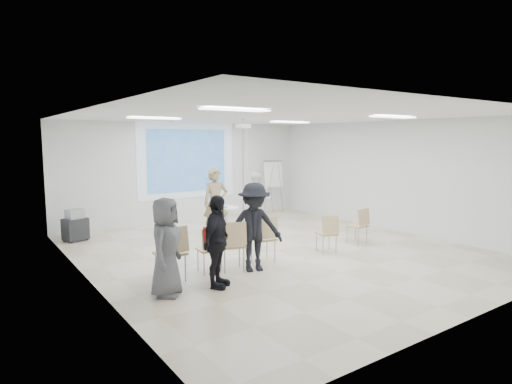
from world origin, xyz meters
TOP-DOWN VIEW (x-y plane):
  - floor at (0.00, 0.00)m, footprint 8.00×9.00m
  - ceiling at (0.00, 0.00)m, footprint 8.00×9.00m
  - wall_back at (0.00, 4.55)m, footprint 8.00×0.10m
  - wall_left at (-4.05, 0.00)m, footprint 0.10×9.00m
  - wall_right at (4.05, 0.00)m, footprint 0.10×9.00m
  - projection_halo at (0.00, 4.49)m, footprint 3.20×0.01m
  - projection_image at (0.00, 4.47)m, footprint 2.60×0.01m
  - pedestal_table at (-0.03, 2.08)m, footprint 0.74×0.74m
  - player_left at (-0.46, 1.94)m, footprint 0.82×0.64m
  - player_right at (1.16, 2.40)m, footprint 1.03×0.95m
  - controller_left at (-0.28, 2.19)m, footprint 0.06×0.12m
  - controller_right at (0.98, 2.65)m, footprint 0.08×0.12m
  - chair_far_left at (-2.80, -0.68)m, footprint 0.50×0.53m
  - chair_left_mid at (-2.00, -0.60)m, footprint 0.46×0.49m
  - chair_left_inner at (-1.61, -0.76)m, footprint 0.59×0.61m
  - chair_center at (-0.76, -0.61)m, footprint 0.51×0.54m
  - chair_right_inner at (0.80, -0.82)m, footprint 0.50×0.52m
  - chair_right_far at (2.00, -0.66)m, footprint 0.44×0.47m
  - red_jacket at (-2.00, -0.74)m, footprint 0.42×0.14m
  - laptop at (-1.58, -0.66)m, footprint 0.42×0.36m
  - audience_left at (-2.29, -1.35)m, footprint 1.21×1.15m
  - audience_mid at (-1.25, -0.95)m, footprint 1.38×1.02m
  - audience_outer at (-3.14, -1.21)m, footprint 1.01×1.03m
  - flipchart_easel at (2.91, 3.97)m, footprint 0.77×0.59m
  - av_cart at (-3.51, 3.57)m, footprint 0.63×0.56m
  - ceiling_projector at (0.10, 1.49)m, footprint 0.30×0.25m
  - fluor_panel_nw at (-2.00, 2.00)m, footprint 1.20×0.30m
  - fluor_panel_ne at (2.00, 2.00)m, footprint 1.20×0.30m
  - fluor_panel_sw at (-2.00, -1.50)m, footprint 1.20×0.30m
  - fluor_panel_se at (2.00, -1.50)m, footprint 1.20×0.30m

SIDE VIEW (x-z plane):
  - floor at x=0.00m, z-range -0.10..0.00m
  - av_cart at x=-3.51m, z-range -0.03..0.76m
  - pedestal_table at x=-0.03m, z-range 0.04..0.78m
  - chair_right_inner at x=0.80m, z-range 0.08..0.92m
  - chair_right_far at x=2.00m, z-range 0.08..0.95m
  - chair_left_mid at x=-2.00m, z-range 0.08..0.95m
  - laptop at x=-1.58m, z-range 0.51..0.53m
  - chair_center at x=-0.76m, z-range 0.09..1.03m
  - chair_left_inner at x=-1.61m, z-range 0.09..1.06m
  - chair_far_left at x=-2.80m, z-range 0.09..1.10m
  - red_jacket at x=-2.00m, z-range 0.53..0.91m
  - player_right at x=1.16m, z-range 0.00..1.72m
  - audience_outer at x=-3.14m, z-range 0.00..1.78m
  - audience_left at x=-2.29m, z-range 0.00..1.81m
  - audience_mid at x=-1.25m, z-range 0.00..1.91m
  - player_left at x=-0.46m, z-range 0.00..2.00m
  - controller_right at x=0.98m, z-range 1.14..1.18m
  - controller_left at x=-0.28m, z-range 1.30..1.34m
  - flipchart_easel at x=2.91m, z-range 0.43..2.23m
  - wall_back at x=0.00m, z-range 0.00..3.00m
  - wall_left at x=-4.05m, z-range 0.00..3.00m
  - wall_right at x=4.05m, z-range 0.00..3.00m
  - projection_halo at x=0.00m, z-range 0.70..3.00m
  - projection_image at x=0.00m, z-range 0.90..2.80m
  - ceiling_projector at x=0.10m, z-range 1.19..4.19m
  - fluor_panel_nw at x=-2.00m, z-range 2.96..2.98m
  - fluor_panel_ne at x=2.00m, z-range 2.96..2.98m
  - fluor_panel_sw at x=-2.00m, z-range 2.96..2.98m
  - fluor_panel_se at x=2.00m, z-range 2.96..2.98m
  - ceiling at x=0.00m, z-range 3.00..3.10m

